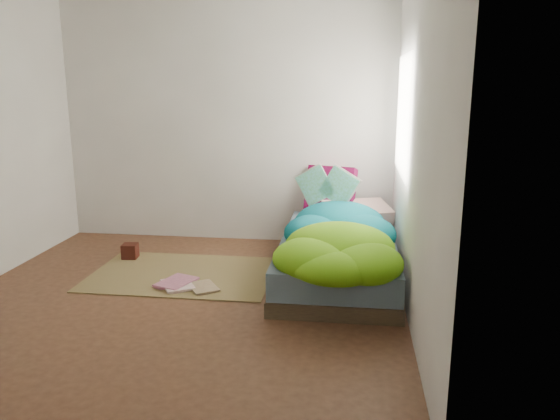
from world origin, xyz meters
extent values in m
cube|color=#482A1B|center=(0.00, 0.00, 0.00)|extent=(3.50, 3.50, 0.00)
cube|color=beige|center=(0.00, 1.75, 1.30)|extent=(3.50, 0.04, 2.60)
cube|color=beige|center=(0.00, -1.75, 1.30)|extent=(3.50, 0.04, 2.60)
cube|color=beige|center=(1.75, 0.00, 1.30)|extent=(0.04, 3.50, 2.60)
cube|color=white|center=(1.74, 0.90, 1.40)|extent=(0.01, 1.00, 1.20)
cube|color=#392B1F|center=(1.22, 0.72, 0.06)|extent=(1.00, 2.00, 0.12)
cube|color=#45556E|center=(1.22, 0.72, 0.23)|extent=(0.98, 1.96, 0.22)
cube|color=brown|center=(-0.15, 0.55, 0.01)|extent=(1.60, 1.10, 0.01)
cube|color=silver|center=(1.38, 1.41, 0.41)|extent=(0.73, 0.59, 0.14)
cube|color=#540527|center=(1.11, 1.61, 0.59)|extent=(0.52, 0.28, 0.49)
cube|color=#32170B|center=(-0.79, 0.91, 0.08)|extent=(0.15, 0.15, 0.14)
imported|color=silver|center=(-0.19, 0.18, 0.02)|extent=(0.36, 0.39, 0.02)
imported|color=#C77390|center=(-0.24, 0.33, 0.03)|extent=(0.35, 0.40, 0.03)
imported|color=tan|center=(0.04, 0.16, 0.02)|extent=(0.33, 0.35, 0.02)
camera|label=1|loc=(1.31, -3.90, 1.68)|focal=35.00mm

